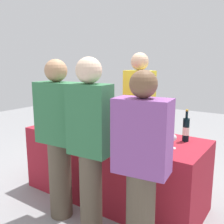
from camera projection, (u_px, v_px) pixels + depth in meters
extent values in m
plane|color=gray|center=(112.00, 196.00, 3.07)|extent=(12.00, 12.00, 0.00)
cube|color=maroon|center=(112.00, 166.00, 2.99)|extent=(2.09, 0.78, 0.78)
cylinder|color=black|center=(89.00, 117.00, 3.24)|extent=(0.07, 0.07, 0.24)
cylinder|color=black|center=(89.00, 104.00, 3.21)|extent=(0.03, 0.03, 0.08)
cylinder|color=maroon|center=(89.00, 101.00, 3.20)|extent=(0.03, 0.03, 0.02)
cylinder|color=silver|center=(89.00, 118.00, 3.24)|extent=(0.07, 0.07, 0.08)
cylinder|color=black|center=(97.00, 119.00, 3.22)|extent=(0.07, 0.07, 0.20)
cylinder|color=black|center=(97.00, 108.00, 3.19)|extent=(0.03, 0.03, 0.07)
cylinder|color=gold|center=(97.00, 104.00, 3.19)|extent=(0.03, 0.03, 0.02)
cylinder|color=silver|center=(97.00, 119.00, 3.22)|extent=(0.07, 0.07, 0.07)
cylinder|color=black|center=(103.00, 120.00, 3.05)|extent=(0.08, 0.08, 0.23)
cylinder|color=black|center=(103.00, 108.00, 3.02)|extent=(0.03, 0.03, 0.08)
cylinder|color=gold|center=(103.00, 104.00, 3.01)|extent=(0.03, 0.03, 0.02)
cylinder|color=silver|center=(103.00, 121.00, 3.05)|extent=(0.08, 0.08, 0.08)
cylinder|color=black|center=(163.00, 130.00, 2.68)|extent=(0.08, 0.08, 0.20)
cylinder|color=black|center=(164.00, 117.00, 2.65)|extent=(0.03, 0.03, 0.07)
cylinder|color=maroon|center=(164.00, 113.00, 2.65)|extent=(0.03, 0.03, 0.02)
cylinder|color=silver|center=(163.00, 131.00, 2.68)|extent=(0.08, 0.08, 0.07)
cylinder|color=black|center=(186.00, 130.00, 2.61)|extent=(0.07, 0.07, 0.24)
cylinder|color=black|center=(187.00, 115.00, 2.58)|extent=(0.03, 0.03, 0.08)
cylinder|color=gold|center=(187.00, 110.00, 2.57)|extent=(0.03, 0.03, 0.02)
cylinder|color=silver|center=(186.00, 131.00, 2.61)|extent=(0.07, 0.07, 0.08)
cylinder|color=silver|center=(83.00, 131.00, 3.01)|extent=(0.06, 0.06, 0.00)
cylinder|color=silver|center=(83.00, 128.00, 3.01)|extent=(0.01, 0.01, 0.08)
sphere|color=silver|center=(83.00, 122.00, 2.99)|extent=(0.06, 0.06, 0.06)
sphere|color=#590C19|center=(83.00, 123.00, 3.00)|extent=(0.03, 0.03, 0.03)
cylinder|color=silver|center=(96.00, 133.00, 2.93)|extent=(0.06, 0.06, 0.00)
cylinder|color=silver|center=(96.00, 130.00, 2.93)|extent=(0.01, 0.01, 0.06)
sphere|color=silver|center=(96.00, 125.00, 2.92)|extent=(0.07, 0.07, 0.07)
cylinder|color=silver|center=(173.00, 148.00, 2.41)|extent=(0.06, 0.06, 0.00)
cylinder|color=silver|center=(173.00, 144.00, 2.41)|extent=(0.01, 0.01, 0.07)
sphere|color=silver|center=(173.00, 138.00, 2.39)|extent=(0.07, 0.07, 0.07)
sphere|color=#590C19|center=(173.00, 139.00, 2.40)|extent=(0.04, 0.04, 0.04)
cylinder|color=#3F3351|center=(138.00, 149.00, 3.49)|extent=(0.21, 0.21, 0.84)
cube|color=yellow|center=(139.00, 95.00, 3.35)|extent=(0.41, 0.27, 0.63)
sphere|color=#D8AD8C|center=(140.00, 62.00, 3.26)|extent=(0.23, 0.23, 0.23)
cylinder|color=brown|center=(60.00, 179.00, 2.63)|extent=(0.23, 0.23, 0.80)
cube|color=#337247|center=(58.00, 113.00, 2.49)|extent=(0.43, 0.26, 0.60)
sphere|color=tan|center=(56.00, 71.00, 2.41)|extent=(0.22, 0.22, 0.22)
cylinder|color=brown|center=(91.00, 197.00, 2.28)|extent=(0.20, 0.20, 0.81)
cube|color=#337247|center=(90.00, 120.00, 2.14)|extent=(0.38, 0.23, 0.60)
sphere|color=beige|center=(89.00, 70.00, 2.06)|extent=(0.22, 0.22, 0.22)
cylinder|color=brown|center=(140.00, 217.00, 2.02)|extent=(0.23, 0.23, 0.76)
cube|color=#8C4C99|center=(142.00, 136.00, 1.89)|extent=(0.44, 0.28, 0.57)
sphere|color=brown|center=(143.00, 84.00, 1.82)|extent=(0.21, 0.21, 0.21)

